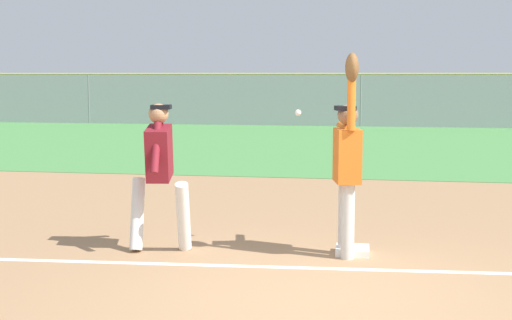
% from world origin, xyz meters
% --- Properties ---
extents(ground_plane, '(69.44, 69.44, 0.00)m').
position_xyz_m(ground_plane, '(0.00, 0.00, 0.00)').
color(ground_plane, '#A37A54').
extents(outfield_grass, '(44.72, 14.31, 0.01)m').
position_xyz_m(outfield_grass, '(0.00, 14.71, 0.01)').
color(outfield_grass, '#4C8C47').
rests_on(outfield_grass, ground_plane).
extents(first_base, '(0.39, 0.39, 0.08)m').
position_xyz_m(first_base, '(0.28, 1.69, 0.04)').
color(first_base, white).
rests_on(first_base, ground_plane).
extents(fielder, '(0.34, 0.90, 2.28)m').
position_xyz_m(fielder, '(0.21, 1.54, 1.12)').
color(fielder, silver).
rests_on(fielder, ground_plane).
extents(runner, '(0.79, 0.84, 1.72)m').
position_xyz_m(runner, '(-1.93, 1.46, 1.00)').
color(runner, white).
rests_on(runner, ground_plane).
extents(baseball, '(0.07, 0.07, 0.07)m').
position_xyz_m(baseball, '(-0.38, 1.91, 1.60)').
color(baseball, white).
extents(outfield_fence, '(44.80, 0.08, 2.09)m').
position_xyz_m(outfield_fence, '(0.00, 21.86, 1.04)').
color(outfield_fence, '#93999E').
rests_on(outfield_fence, ground_plane).
extents(parked_car_silver, '(4.55, 2.42, 1.25)m').
position_xyz_m(parked_car_silver, '(-10.39, 25.19, 0.67)').
color(parked_car_silver, '#B7B7BC').
rests_on(parked_car_silver, ground_plane).
extents(parked_car_white, '(4.42, 2.16, 1.25)m').
position_xyz_m(parked_car_white, '(-4.30, 24.22, 0.67)').
color(parked_car_white, white).
rests_on(parked_car_white, ground_plane).
extents(parked_car_tan, '(4.50, 2.32, 1.25)m').
position_xyz_m(parked_car_tan, '(1.66, 24.72, 0.67)').
color(parked_car_tan, tan).
rests_on(parked_car_tan, ground_plane).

